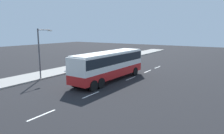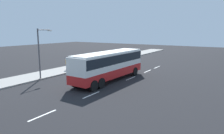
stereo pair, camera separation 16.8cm
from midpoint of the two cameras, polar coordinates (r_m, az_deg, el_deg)
name	(u,v)px [view 1 (the left image)]	position (r m, az deg, el deg)	size (l,w,h in m)	color
ground_plane	(108,79)	(25.35, -0.83, -3.30)	(120.00, 120.00, 0.00)	black
sidewalk_curb	(60,71)	(30.78, -14.14, -1.06)	(80.00, 4.00, 0.15)	gray
lane_centreline	(112,86)	(22.08, 0.13, -5.33)	(31.02, 0.16, 0.01)	white
coach_bus	(110,63)	(24.16, -0.49, 1.14)	(11.45, 2.96, 3.40)	red
pedestrian_near_curb	(94,60)	(34.37, -4.95, 1.97)	(0.32, 0.32, 1.54)	black
pedestrian_at_crossing	(67,63)	(30.96, -12.19, 1.14)	(0.32, 0.32, 1.76)	#38334C
street_lamp	(41,49)	(26.21, -18.91, 4.71)	(2.10, 0.24, 5.94)	#47474C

